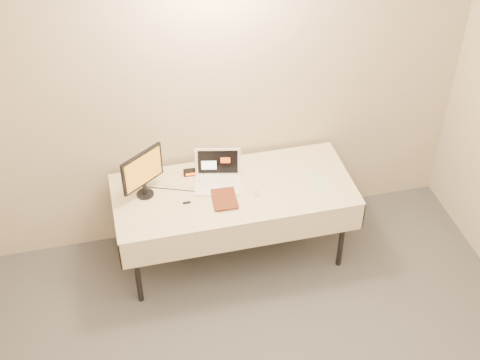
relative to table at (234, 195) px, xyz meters
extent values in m
cube|color=beige|center=(0.00, 0.45, 0.67)|extent=(4.00, 0.10, 2.70)
cylinder|color=black|center=(-0.82, -0.30, -0.33)|extent=(0.04, 0.04, 0.69)
cylinder|color=black|center=(0.82, -0.30, -0.33)|extent=(0.04, 0.04, 0.69)
cylinder|color=black|center=(-0.82, 0.29, -0.33)|extent=(0.04, 0.04, 0.69)
cylinder|color=black|center=(0.82, 0.29, -0.33)|extent=(0.04, 0.04, 0.69)
cube|color=gray|center=(0.00, 0.00, 0.03)|extent=(1.80, 0.75, 0.04)
cube|color=beige|center=(0.00, 0.00, 0.06)|extent=(1.86, 0.81, 0.01)
cube|color=beige|center=(0.00, -0.40, -0.07)|extent=(1.86, 0.01, 0.25)
cube|color=beige|center=(0.00, 0.40, -0.07)|extent=(1.86, 0.01, 0.25)
cube|color=beige|center=(-0.93, 0.00, -0.07)|extent=(0.01, 0.81, 0.25)
cube|color=beige|center=(0.93, 0.00, -0.07)|extent=(0.01, 0.81, 0.25)
cube|color=white|center=(-0.11, 0.06, 0.07)|extent=(0.40, 0.32, 0.02)
cube|color=white|center=(-0.08, 0.19, 0.20)|extent=(0.36, 0.12, 0.23)
cube|color=black|center=(-0.08, 0.19, 0.20)|extent=(0.31, 0.10, 0.20)
cylinder|color=black|center=(-0.67, 0.09, 0.07)|extent=(0.19, 0.19, 0.01)
cube|color=black|center=(-0.67, 0.09, 0.12)|extent=(0.03, 0.03, 0.10)
cube|color=black|center=(-0.67, 0.09, 0.31)|extent=(0.32, 0.24, 0.29)
cube|color=orange|center=(-0.67, 0.09, 0.31)|extent=(0.28, 0.20, 0.25)
imported|color=#963A1B|center=(-0.19, -0.11, 0.19)|extent=(0.18, 0.03, 0.25)
cube|color=black|center=(-0.29, 0.25, 0.09)|extent=(0.11, 0.05, 0.05)
cube|color=#FF450C|center=(-0.29, 0.23, 0.09)|extent=(0.08, 0.01, 0.02)
ellipsoid|color=silver|center=(0.16, -0.10, 0.07)|extent=(0.05, 0.08, 0.02)
cube|color=beige|center=(0.67, -0.08, 0.06)|extent=(0.11, 0.28, 0.00)
cube|color=black|center=(-0.38, -0.08, 0.07)|extent=(0.06, 0.02, 0.01)
camera|label=1|loc=(-0.87, -3.84, 3.39)|focal=50.00mm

